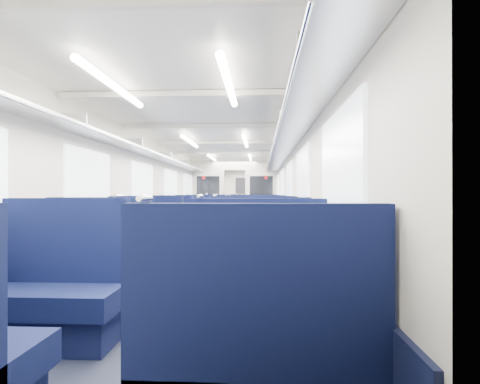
{
  "coord_description": "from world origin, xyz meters",
  "views": [
    {
      "loc": [
        0.85,
        -10.14,
        1.23
      ],
      "look_at": [
        0.24,
        1.35,
        1.27
      ],
      "focal_mm": 29.02,
      "sensor_mm": 36.0,
      "label": 1
    }
  ],
  "objects": [
    {
      "name": "seat_1",
      "position": [
        0.83,
        -8.39,
        0.38
      ],
      "size": [
        1.1,
        0.61,
        1.23
      ],
      "color": "#0B1338",
      "rests_on": "floor"
    },
    {
      "name": "seat_2",
      "position": [
        -0.83,
        -7.03,
        0.38
      ],
      "size": [
        1.1,
        0.61,
        1.23
      ],
      "color": "#0B1338",
      "rests_on": "floor"
    },
    {
      "name": "luggage_rack_left",
      "position": [
        -1.21,
        0.0,
        1.97
      ],
      "size": [
        0.36,
        17.4,
        0.18
      ],
      "color": "#B2B5BA",
      "rests_on": "wall_left"
    },
    {
      "name": "seat_13",
      "position": [
        0.83,
        -1.41,
        0.38
      ],
      "size": [
        1.1,
        0.61,
        1.23
      ],
      "color": "#0B1338",
      "rests_on": "floor"
    },
    {
      "name": "floor",
      "position": [
        0.0,
        0.0,
        0.0
      ],
      "size": [
        2.8,
        18.0,
        0.01
      ],
      "primitive_type": "cube",
      "color": "black",
      "rests_on": "ground"
    },
    {
      "name": "seat_16",
      "position": [
        -0.83,
        0.97,
        0.38
      ],
      "size": [
        1.1,
        0.61,
        1.23
      ],
      "color": "#0B1338",
      "rests_on": "floor"
    },
    {
      "name": "seat_5",
      "position": [
        0.83,
        -5.87,
        0.38
      ],
      "size": [
        1.1,
        0.61,
        1.23
      ],
      "color": "#0B1338",
      "rests_on": "floor"
    },
    {
      "name": "end_door",
      "position": [
        0.0,
        8.94,
        1.0
      ],
      "size": [
        0.75,
        0.06,
        2.0
      ],
      "primitive_type": "cube",
      "color": "black",
      "rests_on": "floor"
    },
    {
      "name": "seat_17",
      "position": [
        0.83,
        0.88,
        0.38
      ],
      "size": [
        1.1,
        0.61,
        1.23
      ],
      "color": "#0B1338",
      "rests_on": "floor"
    },
    {
      "name": "dado_left",
      "position": [
        -1.39,
        0.0,
        0.35
      ],
      "size": [
        0.03,
        17.9,
        0.7
      ],
      "primitive_type": "cube",
      "color": "black",
      "rests_on": "floor"
    },
    {
      "name": "seat_18",
      "position": [
        -0.83,
        2.04,
        0.38
      ],
      "size": [
        1.1,
        0.61,
        1.23
      ],
      "color": "#0B1338",
      "rests_on": "floor"
    },
    {
      "name": "windows",
      "position": [
        0.0,
        -0.46,
        1.42
      ],
      "size": [
        2.78,
        15.6,
        0.75
      ],
      "color": "white",
      "rests_on": "wall_left"
    },
    {
      "name": "seat_21",
      "position": [
        0.83,
        4.07,
        0.38
      ],
      "size": [
        1.1,
        0.61,
        1.23
      ],
      "color": "#0B1338",
      "rests_on": "floor"
    },
    {
      "name": "luggage_rack_right",
      "position": [
        1.21,
        0.0,
        1.97
      ],
      "size": [
        0.36,
        17.4,
        0.18
      ],
      "color": "#B2B5BA",
      "rests_on": "wall_right"
    },
    {
      "name": "seat_9",
      "position": [
        0.83,
        -3.78,
        0.38
      ],
      "size": [
        1.1,
        0.61,
        1.23
      ],
      "color": "#0B1338",
      "rests_on": "floor"
    },
    {
      "name": "seat_12",
      "position": [
        -0.83,
        -1.36,
        0.38
      ],
      "size": [
        1.1,
        0.61,
        1.23
      ],
      "color": "#0B1338",
      "rests_on": "floor"
    },
    {
      "name": "seat_15",
      "position": [
        0.83,
        -0.26,
        0.38
      ],
      "size": [
        1.1,
        0.61,
        1.23
      ],
      "color": "#0B1338",
      "rests_on": "floor"
    },
    {
      "name": "seat_8",
      "position": [
        -0.83,
        -3.6,
        0.38
      ],
      "size": [
        1.1,
        0.61,
        1.23
      ],
      "color": "#0B1338",
      "rests_on": "floor"
    },
    {
      "name": "seat_23",
      "position": [
        0.83,
        5.22,
        0.38
      ],
      "size": [
        1.1,
        0.61,
        1.23
      ],
      "color": "#0B1338",
      "rests_on": "floor"
    },
    {
      "name": "seat_24",
      "position": [
        -0.83,
        6.32,
        0.38
      ],
      "size": [
        1.1,
        0.61,
        1.23
      ],
      "color": "#0B1338",
      "rests_on": "floor"
    },
    {
      "name": "seat_27",
      "position": [
        0.83,
        7.59,
        0.38
      ],
      "size": [
        1.1,
        0.61,
        1.23
      ],
      "color": "#0B1338",
      "rests_on": "floor"
    },
    {
      "name": "seat_7",
      "position": [
        0.83,
        -4.78,
        0.38
      ],
      "size": [
        1.1,
        0.61,
        1.23
      ],
      "color": "#0B1338",
      "rests_on": "floor"
    },
    {
      "name": "seat_26",
      "position": [
        -0.83,
        7.6,
        0.38
      ],
      "size": [
        1.1,
        0.61,
        1.23
      ],
      "color": "#0B1338",
      "rests_on": "floor"
    },
    {
      "name": "wall_far",
      "position": [
        0.0,
        9.0,
        1.18
      ],
      "size": [
        2.8,
        0.02,
        2.35
      ],
      "primitive_type": "cube",
      "color": "beige",
      "rests_on": "floor"
    },
    {
      "name": "seat_10",
      "position": [
        -0.83,
        -2.54,
        0.38
      ],
      "size": [
        1.1,
        0.61,
        1.23
      ],
      "color": "#0B1338",
      "rests_on": "floor"
    },
    {
      "name": "ceiling",
      "position": [
        0.0,
        0.0,
        2.35
      ],
      "size": [
        2.8,
        18.0,
        0.01
      ],
      "primitive_type": "cube",
      "color": "white",
      "rests_on": "wall_left"
    },
    {
      "name": "seat_25",
      "position": [
        0.83,
        6.48,
        0.38
      ],
      "size": [
        1.1,
        0.61,
        1.23
      ],
      "color": "#0B1338",
      "rests_on": "floor"
    },
    {
      "name": "ceiling_fittings",
      "position": [
        0.0,
        -0.26,
        2.29
      ],
      "size": [
        2.7,
        16.06,
        0.11
      ],
      "color": "silver",
      "rests_on": "ceiling"
    },
    {
      "name": "seat_19",
      "position": [
        0.83,
        2.16,
        0.38
      ],
      "size": [
        1.1,
        0.61,
        1.23
      ],
      "color": "#0B1338",
      "rests_on": "floor"
    },
    {
      "name": "seat_3",
      "position": [
        0.83,
        -7.2,
        0.38
      ],
      "size": [
        1.1,
        0.61,
        1.23
      ],
      "color": "#0B1338",
      "rests_on": "floor"
    },
    {
      "name": "seat_20",
      "position": [
        -0.83,
        4.04,
        0.38
      ],
      "size": [
        1.1,
        0.61,
        1.23
      ],
      "color": "#0B1338",
      "rests_on": "floor"
    },
    {
      "name": "seat_6",
      "position": [
        -0.83,
        -4.72,
        0.38
      ],
      "size": [
        1.1,
        0.61,
        1.23
      ],
      "color": "#0B1338",
      "rests_on": "floor"
    },
    {
      "name": "wall_right",
      "position": [
        1.4,
        0.0,
        1.18
      ],
      "size": [
        0.02,
        18.0,
        2.35
      ],
      "primitive_type": "cube",
      "color": "beige",
      "rests_on": "floor"
    },
    {
      "name": "seat_4",
      "position": [
        -0.83,
        -6.02,
        0.38
      ],
      "size": [
        1.1,
        0.61,
        1.23
      ],
      "color": "#0B1338",
      "rests_on": "floor"
    },
    {
      "name": "wall_left",
      "position": [
        -1.4,
        0.0,
        1.18
      ],
      "size": [
        0.02,
        18.0,
        2.35
      ],
      "primitive_type": "cube",
      "color": "beige",
      "rests_on": "floor"
    },
    {
      "name": "bulkhead",
      "position": [
        -0.0,
        2.58,
        1.23
      ],
      "size": [
        2.8,
        0.1,
        2.35
      ],
      "color": "silver",
      "rests_on": "floor"
    },
    {
      "name": "seat_11",
      "position": [
        0.83,
        -2.6,
        0.38
      ],
      "size": [
        1.1,
        0.61,
        1.23
      ],
      "color": "#0B1338",
      "rests_on": "floor"
    },
    {
      "name": "seat_14",
      "position": [
        -0.83,
        -0.33,
        0.38
      ],
      "size": [
        1.1,
        0.61,
        1.23
      ],
      "color": "#0B1338",
      "rests_on": "floor"
    },
    {
      "name": "dado_right",
      "position": [
        1.39,
        0.0,
        0.35
      ],
      "size": [
        0.03,
        17.9,
        0.7
      ],
      "primitive_type": "cube",
      "color": "black",
      "rests_on": "floor"
    },
    {
      "name": "seat_22",
      "position": [
        -0.83,
        5.34,
        0.38
      ],
      "size": [
        1.1,
        0.61,
        1.23
      ],
      "color": "#0B1338",
      "rests_on": "floor"
    }
  ]
}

